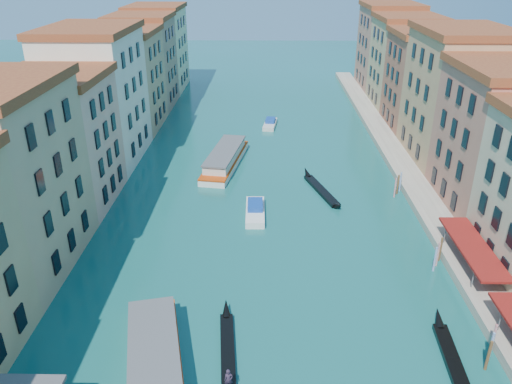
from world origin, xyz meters
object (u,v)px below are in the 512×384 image
Objects in this scene: vaporetto_near at (155,374)px; gondola_right at (457,368)px; gondola_fore at (228,351)px; vaporetto_far at (225,158)px.

vaporetto_near is 23.81m from gondola_right.
gondola_right is at bearing -10.54° from gondola_fore.
gondola_right is at bearing -9.15° from vaporetto_near.
gondola_fore is at bearing 178.50° from gondola_right.
vaporetto_near is at bearing -172.13° from gondola_right.
vaporetto_far is 1.36× the size of gondola_right.
vaporetto_far is (1.90, 45.48, -0.04)m from vaporetto_near.
vaporetto_near is 1.03× the size of vaporetto_far.
gondola_fore is (5.31, 3.42, -0.80)m from vaporetto_near.
vaporetto_near is 1.40× the size of gondola_right.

